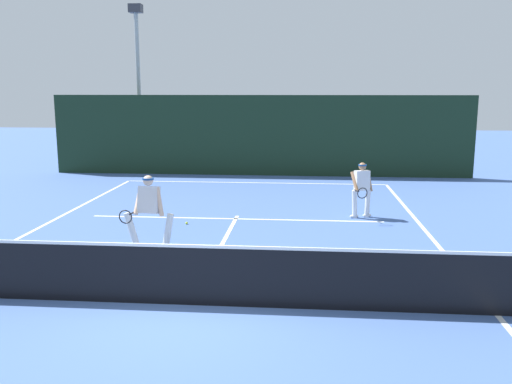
# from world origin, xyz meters

# --- Properties ---
(ground_plane) EXTENTS (80.00, 80.00, 0.00)m
(ground_plane) POSITION_xyz_m (0.00, 0.00, 0.00)
(ground_plane) COLOR #4565A4
(court_line_baseline_far) EXTENTS (9.75, 0.10, 0.01)m
(court_line_baseline_far) POSITION_xyz_m (0.00, 11.89, 0.00)
(court_line_baseline_far) COLOR white
(court_line_baseline_far) RESTS_ON ground_plane
(court_line_sideline_right) EXTENTS (0.10, 23.78, 0.01)m
(court_line_sideline_right) POSITION_xyz_m (4.87, 0.00, 0.00)
(court_line_sideline_right) COLOR white
(court_line_sideline_right) RESTS_ON ground_plane
(court_line_service) EXTENTS (7.95, 0.10, 0.01)m
(court_line_service) POSITION_xyz_m (0.00, 6.04, 0.00)
(court_line_service) COLOR white
(court_line_service) RESTS_ON ground_plane
(court_line_centre) EXTENTS (0.10, 6.40, 0.01)m
(court_line_centre) POSITION_xyz_m (0.00, 3.20, 0.00)
(court_line_centre) COLOR white
(court_line_centre) RESTS_ON ground_plane
(tennis_net) EXTENTS (10.68, 0.09, 1.10)m
(tennis_net) POSITION_xyz_m (0.00, 0.00, 0.53)
(tennis_net) COLOR #1E4723
(tennis_net) RESTS_ON ground_plane
(player_near) EXTENTS (1.15, 0.83, 1.67)m
(player_near) POSITION_xyz_m (-1.50, 2.95, 0.92)
(player_near) COLOR silver
(player_near) RESTS_ON ground_plane
(player_far) EXTENTS (0.65, 0.89, 1.52)m
(player_far) POSITION_xyz_m (3.40, 6.51, 0.83)
(player_far) COLOR silver
(player_far) RESTS_ON ground_plane
(tennis_ball) EXTENTS (0.07, 0.07, 0.07)m
(tennis_ball) POSITION_xyz_m (-1.20, 5.33, 0.03)
(tennis_ball) COLOR #D1E033
(tennis_ball) RESTS_ON ground_plane
(tennis_ball_extra) EXTENTS (0.07, 0.07, 0.07)m
(tennis_ball_extra) POSITION_xyz_m (3.27, 2.21, 0.03)
(tennis_ball_extra) COLOR #D1E033
(tennis_ball_extra) RESTS_ON ground_plane
(back_fence_windscreen) EXTENTS (17.01, 0.12, 3.25)m
(back_fence_windscreen) POSITION_xyz_m (0.00, 13.75, 1.62)
(back_fence_windscreen) COLOR black
(back_fence_windscreen) RESTS_ON ground_plane
(light_pole) EXTENTS (0.55, 0.44, 7.06)m
(light_pole) POSITION_xyz_m (-5.48, 15.57, 4.36)
(light_pole) COLOR #9EA39E
(light_pole) RESTS_ON ground_plane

